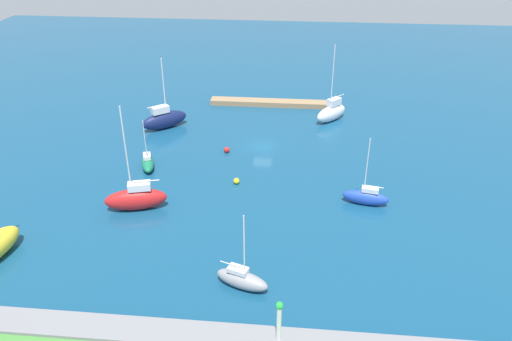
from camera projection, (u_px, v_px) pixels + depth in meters
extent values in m
plane|color=navy|center=(263.00, 146.00, 69.38)|extent=(160.00, 160.00, 0.00)
cube|color=#997A56|center=(273.00, 103.00, 82.81)|extent=(20.67, 2.21, 0.84)
cube|color=gray|center=(224.00, 341.00, 38.30)|extent=(72.67, 2.58, 1.19)
cylinder|color=silver|center=(279.00, 324.00, 36.89)|extent=(0.36, 0.36, 3.20)
sphere|color=green|center=(279.00, 305.00, 35.99)|extent=(0.56, 0.56, 0.56)
ellipsoid|color=red|center=(136.00, 199.00, 54.95)|extent=(7.08, 3.75, 2.48)
cube|color=silver|center=(139.00, 186.00, 54.23)|extent=(2.68, 1.82, 0.81)
cylinder|color=silver|center=(126.00, 150.00, 51.93)|extent=(0.16, 0.16, 9.79)
cylinder|color=silver|center=(145.00, 181.00, 54.06)|extent=(3.03, 0.93, 0.13)
ellipsoid|color=#141E4C|center=(165.00, 120.00, 74.28)|extent=(6.75, 6.14, 2.58)
cube|color=silver|center=(160.00, 110.00, 73.13)|extent=(2.74, 2.58, 1.01)
cylinder|color=silver|center=(164.00, 86.00, 71.89)|extent=(0.17, 0.17, 8.04)
cylinder|color=silver|center=(156.00, 106.00, 72.55)|extent=(2.30, 1.97, 0.14)
ellipsoid|color=white|center=(331.00, 113.00, 76.78)|extent=(5.57, 5.81, 2.43)
cube|color=silver|center=(334.00, 102.00, 76.22)|extent=(2.34, 2.40, 1.07)
cylinder|color=silver|center=(333.00, 76.00, 73.70)|extent=(0.15, 0.15, 9.55)
cylinder|color=silver|center=(338.00, 97.00, 76.31)|extent=(2.16, 2.32, 0.12)
ellipsoid|color=#2347B2|center=(365.00, 198.00, 56.02)|extent=(5.35, 2.38, 1.68)
cube|color=silver|center=(370.00, 190.00, 55.38)|extent=(1.99, 1.20, 0.54)
cylinder|color=silver|center=(367.00, 165.00, 54.11)|extent=(0.12, 0.12, 6.46)
cylinder|color=silver|center=(374.00, 187.00, 55.08)|extent=(2.08, 0.48, 0.10)
ellipsoid|color=#19724C|center=(148.00, 164.00, 63.55)|extent=(2.85, 4.78, 1.30)
cube|color=silver|center=(147.00, 156.00, 63.44)|extent=(1.37, 1.83, 0.47)
cylinder|color=silver|center=(145.00, 141.00, 61.75)|extent=(0.11, 0.11, 5.38)
cylinder|color=silver|center=(147.00, 153.00, 63.45)|extent=(0.59, 1.59, 0.09)
ellipsoid|color=gray|center=(242.00, 280.00, 44.07)|extent=(5.23, 3.19, 1.58)
cube|color=silver|center=(238.00, 270.00, 43.73)|extent=(2.01, 1.52, 0.44)
cylinder|color=silver|center=(244.00, 246.00, 42.11)|extent=(0.12, 0.12, 6.15)
cylinder|color=silver|center=(232.00, 265.00, 43.75)|extent=(2.28, 0.88, 0.10)
sphere|color=yellow|center=(236.00, 181.00, 60.20)|extent=(0.75, 0.75, 0.75)
sphere|color=red|center=(227.00, 150.00, 67.55)|extent=(0.78, 0.78, 0.78)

